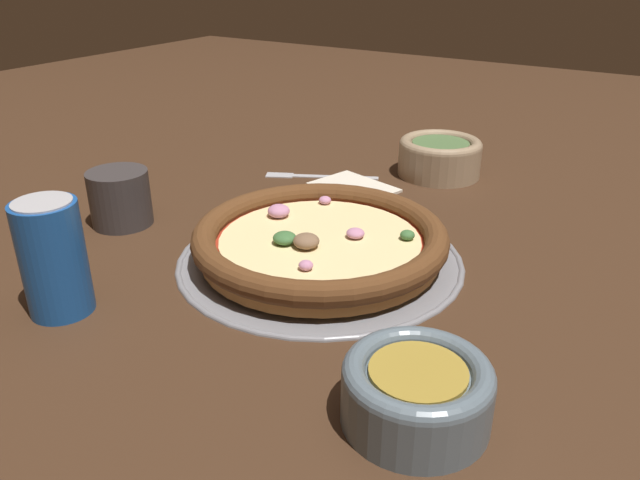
{
  "coord_description": "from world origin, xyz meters",
  "views": [
    {
      "loc": [
        0.36,
        -0.57,
        0.35
      ],
      "look_at": [
        0.0,
        0.0,
        0.03
      ],
      "focal_mm": 35.0,
      "sensor_mm": 36.0,
      "label": 1
    }
  ],
  "objects_px": {
    "fork": "(315,176)",
    "napkin": "(354,186)",
    "bowl_near": "(417,390)",
    "drinking_cup": "(120,198)",
    "bowl_far": "(438,155)",
    "pizza_tray": "(320,258)",
    "beverage_can": "(53,258)",
    "pizza": "(320,240)"
  },
  "relations": [
    {
      "from": "bowl_far",
      "to": "fork",
      "type": "bearing_deg",
      "value": -144.29
    },
    {
      "from": "bowl_far",
      "to": "fork",
      "type": "height_order",
      "value": "bowl_far"
    },
    {
      "from": "pizza_tray",
      "to": "bowl_near",
      "type": "xyz_separation_m",
      "value": [
        0.22,
        -0.2,
        0.03
      ]
    },
    {
      "from": "pizza",
      "to": "napkin",
      "type": "distance_m",
      "value": 0.26
    },
    {
      "from": "bowl_far",
      "to": "napkin",
      "type": "bearing_deg",
      "value": -122.59
    },
    {
      "from": "pizza_tray",
      "to": "bowl_far",
      "type": "height_order",
      "value": "bowl_far"
    },
    {
      "from": "bowl_near",
      "to": "beverage_can",
      "type": "xyz_separation_m",
      "value": [
        -0.39,
        -0.04,
        0.03
      ]
    },
    {
      "from": "drinking_cup",
      "to": "pizza_tray",
      "type": "bearing_deg",
      "value": 10.04
    },
    {
      "from": "fork",
      "to": "napkin",
      "type": "bearing_deg",
      "value": 143.76
    },
    {
      "from": "bowl_far",
      "to": "pizza_tray",
      "type": "bearing_deg",
      "value": -89.61
    },
    {
      "from": "bowl_far",
      "to": "drinking_cup",
      "type": "xyz_separation_m",
      "value": [
        -0.29,
        -0.42,
        0.0
      ]
    },
    {
      "from": "pizza",
      "to": "bowl_far",
      "type": "distance_m",
      "value": 0.37
    },
    {
      "from": "bowl_far",
      "to": "beverage_can",
      "type": "xyz_separation_m",
      "value": [
        -0.17,
        -0.61,
        0.03
      ]
    },
    {
      "from": "pizza_tray",
      "to": "drinking_cup",
      "type": "relative_size",
      "value": 4.26
    },
    {
      "from": "bowl_near",
      "to": "napkin",
      "type": "distance_m",
      "value": 0.53
    },
    {
      "from": "fork",
      "to": "bowl_far",
      "type": "bearing_deg",
      "value": -171.22
    },
    {
      "from": "pizza",
      "to": "napkin",
      "type": "relative_size",
      "value": 2.13
    },
    {
      "from": "bowl_near",
      "to": "napkin",
      "type": "bearing_deg",
      "value": 124.88
    },
    {
      "from": "beverage_can",
      "to": "pizza_tray",
      "type": "bearing_deg",
      "value": 55.09
    },
    {
      "from": "bowl_far",
      "to": "beverage_can",
      "type": "height_order",
      "value": "beverage_can"
    },
    {
      "from": "bowl_near",
      "to": "bowl_far",
      "type": "height_order",
      "value": "bowl_far"
    },
    {
      "from": "pizza_tray",
      "to": "beverage_can",
      "type": "relative_size",
      "value": 2.82
    },
    {
      "from": "bowl_far",
      "to": "drinking_cup",
      "type": "relative_size",
      "value": 1.65
    },
    {
      "from": "napkin",
      "to": "pizza",
      "type": "bearing_deg",
      "value": -69.82
    },
    {
      "from": "drinking_cup",
      "to": "fork",
      "type": "xyz_separation_m",
      "value": [
        0.12,
        0.3,
        -0.04
      ]
    },
    {
      "from": "bowl_near",
      "to": "fork",
      "type": "bearing_deg",
      "value": 130.62
    },
    {
      "from": "bowl_far",
      "to": "drinking_cup",
      "type": "height_order",
      "value": "drinking_cup"
    },
    {
      "from": "napkin",
      "to": "fork",
      "type": "relative_size",
      "value": 0.83
    },
    {
      "from": "pizza_tray",
      "to": "beverage_can",
      "type": "distance_m",
      "value": 0.3
    },
    {
      "from": "bowl_near",
      "to": "fork",
      "type": "xyz_separation_m",
      "value": [
        -0.39,
        0.45,
        -0.03
      ]
    },
    {
      "from": "napkin",
      "to": "beverage_can",
      "type": "relative_size",
      "value": 1.17
    },
    {
      "from": "bowl_far",
      "to": "napkin",
      "type": "xyz_separation_m",
      "value": [
        -0.09,
        -0.13,
        -0.03
      ]
    },
    {
      "from": "pizza_tray",
      "to": "bowl_near",
      "type": "relative_size",
      "value": 2.89
    },
    {
      "from": "napkin",
      "to": "drinking_cup",
      "type": "bearing_deg",
      "value": -124.97
    },
    {
      "from": "pizza_tray",
      "to": "beverage_can",
      "type": "height_order",
      "value": "beverage_can"
    },
    {
      "from": "pizza",
      "to": "fork",
      "type": "bearing_deg",
      "value": 123.91
    },
    {
      "from": "bowl_far",
      "to": "drinking_cup",
      "type": "distance_m",
      "value": 0.51
    },
    {
      "from": "fork",
      "to": "beverage_can",
      "type": "xyz_separation_m",
      "value": [
        0.0,
        -0.49,
        0.06
      ]
    },
    {
      "from": "bowl_near",
      "to": "pizza",
      "type": "bearing_deg",
      "value": 137.54
    },
    {
      "from": "pizza_tray",
      "to": "beverage_can",
      "type": "bearing_deg",
      "value": -124.91
    },
    {
      "from": "bowl_near",
      "to": "beverage_can",
      "type": "bearing_deg",
      "value": -173.56
    },
    {
      "from": "bowl_near",
      "to": "bowl_far",
      "type": "bearing_deg",
      "value": 111.03
    }
  ]
}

